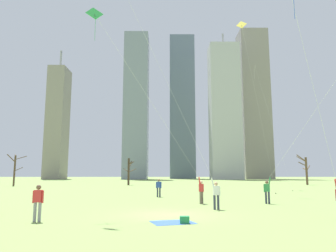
# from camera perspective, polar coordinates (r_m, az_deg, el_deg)

# --- Properties ---
(ground_plane) EXTENTS (400.00, 400.00, 0.00)m
(ground_plane) POSITION_cam_1_polar(r_m,az_deg,el_deg) (17.19, 0.16, -15.62)
(ground_plane) COLOR #7A934C
(kite_flyer_midfield_center_orange) EXTENTS (7.06, 11.20, 15.68)m
(kite_flyer_midfield_center_orange) POSITION_cam_1_polar(r_m,az_deg,el_deg) (23.25, 19.91, -6.93)
(kite_flyer_midfield_center_orange) COLOR #33384C
(kite_flyer_midfield_center_orange) RESTS_ON ground
(kite_flyer_foreground_left_pink) EXTENTS (9.04, 1.30, 20.38)m
(kite_flyer_foreground_left_pink) POSITION_cam_1_polar(r_m,az_deg,el_deg) (19.55, 5.40, -5.02)
(kite_flyer_foreground_left_pink) COLOR #33384C
(kite_flyer_foreground_left_pink) RESTS_ON ground
(kite_flyer_far_back_green) EXTENTS (7.71, 5.03, 12.43)m
(kite_flyer_far_back_green) POSITION_cam_1_polar(r_m,az_deg,el_deg) (22.41, 3.49, -7.41)
(kite_flyer_far_back_green) COLOR #726656
(kite_flyer_far_back_green) RESTS_ON ground
(kite_flyer_foreground_right_blue) EXTENTS (3.61, 2.46, 11.64)m
(kite_flyer_foreground_right_blue) POSITION_cam_1_polar(r_m,az_deg,el_deg) (16.59, 26.95, -4.69)
(kite_flyer_foreground_right_blue) COLOR black
(kite_flyer_foreground_right_blue) RESTS_ON ground
(bystander_strolling_midfield) EXTENTS (0.51, 0.22, 1.62)m
(bystander_strolling_midfield) POSITION_cam_1_polar(r_m,az_deg,el_deg) (29.69, -1.68, -10.90)
(bystander_strolling_midfield) COLOR #33384C
(bystander_strolling_midfield) RESTS_ON ground
(bystander_watching_nearby) EXTENTS (0.51, 0.22, 1.62)m
(bystander_watching_nearby) POSITION_cam_1_polar(r_m,az_deg,el_deg) (15.71, -22.33, -12.35)
(bystander_watching_nearby) COLOR gray
(bystander_watching_nearby) RESTS_ON ground
(distant_kite_drifting_right_yellow) EXTENTS (3.56, 0.65, 19.86)m
(distant_kite_drifting_right_yellow) POSITION_cam_1_polar(r_m,az_deg,el_deg) (39.18, 13.43, 15.57)
(distant_kite_drifting_right_yellow) COLOR yellow
(distant_kite_drifting_right_yellow) RESTS_ON ground
(distant_kite_high_overhead_white) EXTENTS (1.97, 8.32, 19.02)m
(distant_kite_high_overhead_white) POSITION_cam_1_polar(r_m,az_deg,el_deg) (50.85, 15.81, 8.67)
(distant_kite_high_overhead_white) COLOR white
(distant_kite_high_overhead_white) RESTS_ON ground
(picnic_spot) EXTENTS (2.12, 1.86, 0.31)m
(picnic_spot) POSITION_cam_1_polar(r_m,az_deg,el_deg) (14.31, 2.07, -16.67)
(picnic_spot) COLOR #3359B2
(picnic_spot) RESTS_ON ground
(bare_tree_far_right_edge) EXTENTS (2.42, 2.85, 5.03)m
(bare_tree_far_right_edge) POSITION_cam_1_polar(r_m,az_deg,el_deg) (60.91, -7.02, -7.95)
(bare_tree_far_right_edge) COLOR #423326
(bare_tree_far_right_edge) RESTS_ON ground
(bare_tree_rightmost) EXTENTS (3.29, 1.83, 5.61)m
(bare_tree_rightmost) POSITION_cam_1_polar(r_m,az_deg,el_deg) (62.01, -25.82, -6.87)
(bare_tree_rightmost) COLOR #4C3828
(bare_tree_rightmost) RESTS_ON ground
(bare_tree_left_of_center) EXTENTS (2.95, 1.56, 5.83)m
(bare_tree_left_of_center) POSITION_cam_1_polar(r_m,az_deg,el_deg) (67.09, 23.51, -7.13)
(bare_tree_left_of_center) COLOR brown
(bare_tree_left_of_center) RESTS_ON ground
(skyline_tall_tower) EXTENTS (11.63, 10.41, 63.41)m
(skyline_tall_tower) POSITION_cam_1_polar(r_m,az_deg,el_deg) (140.03, 15.19, 3.94)
(skyline_tall_tower) COLOR gray
(skyline_tall_tower) RESTS_ON ground
(skyline_short_annex) EXTENTS (9.35, 10.96, 57.71)m
(skyline_short_annex) POSITION_cam_1_polar(r_m,az_deg,el_deg) (126.79, -5.71, 3.65)
(skyline_short_annex) COLOR gray
(skyline_short_annex) RESTS_ON ground
(skyline_squat_block) EXTENTS (6.83, 10.36, 53.17)m
(skyline_squat_block) POSITION_cam_1_polar(r_m,az_deg,el_deg) (136.13, -19.23, 0.59)
(skyline_squat_block) COLOR gray
(skyline_squat_block) RESTS_ON ground
(skyline_mid_tower_right) EXTENTS (11.03, 5.47, 64.26)m
(skyline_mid_tower_right) POSITION_cam_1_polar(r_m,az_deg,el_deg) (141.08, 2.57, 3.72)
(skyline_mid_tower_right) COLOR slate
(skyline_mid_tower_right) RESTS_ON ground
(skyline_wide_slab) EXTENTS (11.41, 8.96, 57.32)m
(skyline_wide_slab) POSITION_cam_1_polar(r_m,az_deg,el_deg) (123.79, 10.15, 2.72)
(skyline_wide_slab) COLOR #B2B2B7
(skyline_wide_slab) RESTS_ON ground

